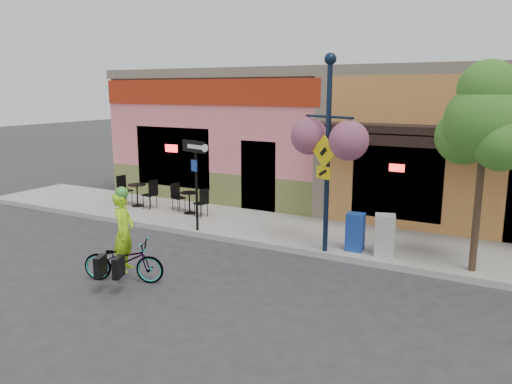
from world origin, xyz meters
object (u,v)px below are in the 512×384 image
Objects in this scene: lamp_post at (328,155)px; street_tree at (481,168)px; cyclist_rider at (124,244)px; one_way_sign at (196,186)px; bicycle at (124,261)px; newspaper_box_grey at (384,235)px; newspaper_box_blue at (355,232)px; building at (391,136)px.

lamp_post is 3.15m from street_tree.
cyclist_rider is 3.50m from one_way_sign.
bicycle is 1.78× the size of newspaper_box_grey.
newspaper_box_grey is 0.22× the size of street_tree.
one_way_sign is 2.71× the size of newspaper_box_blue.
newspaper_box_blue is 0.20× the size of street_tree.
one_way_sign is at bearing -9.83° from cyclist_rider.
bicycle is 3.57m from one_way_sign.
lamp_post reaches higher than building.
newspaper_box_blue is 0.94× the size of newspaper_box_grey.
newspaper_box_grey is (4.29, 3.75, 0.18)m from bicycle.
building is at bearing 116.41° from lamp_post.
street_tree is (2.55, -0.11, 1.71)m from newspaper_box_blue.
cyclist_rider is 1.82× the size of newspaper_box_blue.
one_way_sign is 6.83m from street_tree.
building is 4.22× the size of street_tree.
bicycle is 5.71m from newspaper_box_grey.
newspaper_box_grey is (1.55, -6.49, -1.63)m from building.
newspaper_box_grey is (1.28, 0.36, -1.77)m from lamp_post.
cyclist_rider is 4.78m from lamp_post.
bicycle is 0.37× the size of lamp_post.
newspaper_box_blue is (0.87, -6.47, -1.66)m from building.
building reaches higher than one_way_sign.
building is 6.86m from lamp_post.
street_tree is (3.42, -6.58, 0.06)m from building.
lamp_post is (3.02, 3.40, 1.95)m from bicycle.
building is at bearing 92.63° from newspaper_box_blue.
one_way_sign reaches higher than newspaper_box_blue.
cyclist_rider is at bearing -107.08° from lamp_post.
one_way_sign is at bearing -177.74° from street_tree.
street_tree reaches higher than newspaper_box_grey.
bicycle is at bearing -63.48° from one_way_sign.
bicycle is at bearing -138.80° from newspaper_box_blue.
building reaches higher than cyclist_rider.
street_tree is at bearing 28.93° from lamp_post.
street_tree is at bearing 18.73° from one_way_sign.
newspaper_box_grey is at bearing -69.20° from cyclist_rider.
street_tree is at bearing -79.75° from cyclist_rider.
building is 7.42m from street_tree.
cyclist_rider is 0.67× the size of one_way_sign.
newspaper_box_grey reaches higher than newspaper_box_blue.
building is at bearing -35.66° from bicycle.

